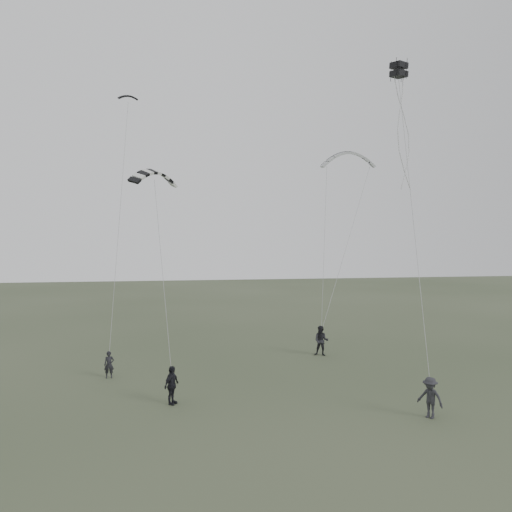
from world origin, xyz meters
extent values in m
plane|color=#36412A|center=(0.00, 0.00, 0.00)|extent=(140.00, 140.00, 0.00)
imported|color=black|center=(-7.98, 5.58, 0.74)|extent=(0.55, 0.38, 1.48)
imported|color=black|center=(5.11, 8.74, 0.98)|extent=(1.18, 1.08, 1.96)
imported|color=black|center=(-4.56, 0.58, 0.89)|extent=(0.94, 1.11, 1.78)
imported|color=#26252A|center=(6.37, -3.03, 0.88)|extent=(1.19, 1.31, 1.76)
camera|label=1|loc=(-4.44, -22.63, 7.69)|focal=35.00mm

